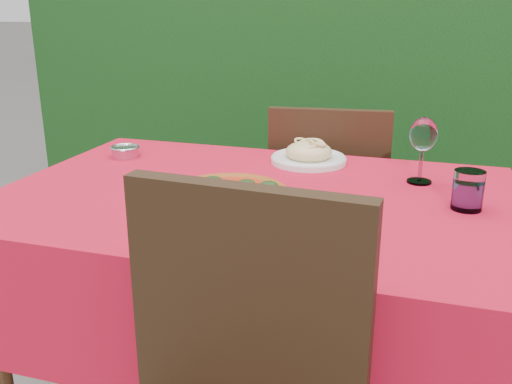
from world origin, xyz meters
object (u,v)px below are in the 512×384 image
(chair_far, at_px, (328,209))
(fork, at_px, (151,192))
(pizza_plate, at_px, (228,199))
(pasta_plate, at_px, (309,155))
(wine_glass, at_px, (423,137))
(water_glass, at_px, (468,192))
(steel_ramekin, at_px, (125,152))

(chair_far, xyz_separation_m, fork, (-0.33, -0.68, 0.25))
(chair_far, xyz_separation_m, pizza_plate, (-0.10, -0.74, 0.27))
(pasta_plate, bearing_deg, chair_far, 87.39)
(chair_far, xyz_separation_m, wine_glass, (0.31, -0.40, 0.37))
(pizza_plate, distance_m, water_glass, 0.54)
(chair_far, height_order, fork, chair_far)
(water_glass, relative_size, steel_ramekin, 1.13)
(pasta_plate, xyz_separation_m, fork, (-0.31, -0.39, -0.02))
(water_glass, xyz_separation_m, fork, (-0.74, -0.11, -0.04))
(pasta_plate, bearing_deg, steel_ramekin, -169.14)
(water_glass, bearing_deg, chair_far, 125.83)
(pasta_plate, bearing_deg, wine_glass, -18.58)
(chair_far, bearing_deg, pasta_plate, 80.67)
(pizza_plate, height_order, wine_glass, wine_glass)
(water_glass, height_order, steel_ramekin, water_glass)
(pizza_plate, xyz_separation_m, fork, (-0.23, 0.06, -0.02))
(steel_ramekin, bearing_deg, water_glass, -10.33)
(chair_far, xyz_separation_m, steel_ramekin, (-0.56, -0.40, 0.26))
(fork, bearing_deg, chair_far, 45.67)
(chair_far, relative_size, fork, 5.21)
(chair_far, bearing_deg, pizza_plate, 75.50)
(wine_glass, distance_m, fork, 0.70)
(fork, bearing_deg, wine_glass, 5.39)
(water_glass, distance_m, fork, 0.75)
(pasta_plate, relative_size, fork, 1.32)
(pizza_plate, height_order, pasta_plate, pasta_plate)
(fork, xyz_separation_m, steel_ramekin, (-0.23, 0.29, 0.01))
(pasta_plate, distance_m, wine_glass, 0.35)
(pasta_plate, xyz_separation_m, wine_glass, (0.32, -0.11, 0.10))
(chair_far, height_order, water_glass, chair_far)
(chair_far, distance_m, pizza_plate, 0.79)
(pizza_plate, bearing_deg, wine_glass, 39.94)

